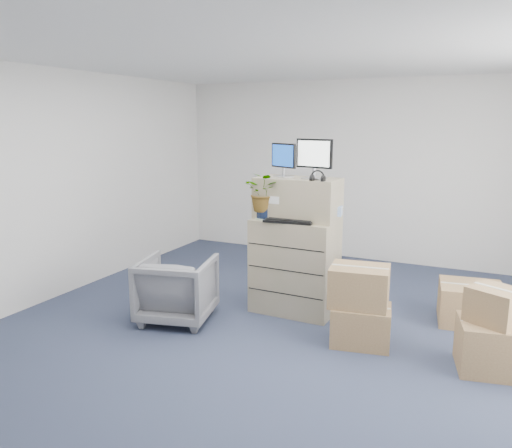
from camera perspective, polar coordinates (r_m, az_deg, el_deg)
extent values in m
plane|color=#282E48|center=(5.10, 1.89, -13.49)|extent=(7.00, 7.00, 0.00)
cube|color=silver|center=(8.00, 12.05, 5.93)|extent=(6.00, 0.02, 2.80)
cube|color=#989069|center=(5.75, 4.46, -4.77)|extent=(0.94, 0.59, 1.08)
cube|color=#989069|center=(5.63, 4.78, 2.93)|extent=(0.94, 0.49, 0.46)
cube|color=#99999E|center=(5.68, 3.15, 5.46)|extent=(0.24, 0.22, 0.01)
cylinder|color=#99999E|center=(5.67, 3.15, 5.99)|extent=(0.03, 0.03, 0.09)
cube|color=black|center=(5.66, 3.17, 7.82)|extent=(0.35, 0.20, 0.27)
cube|color=navy|center=(5.65, 3.06, 7.82)|extent=(0.31, 0.16, 0.24)
cube|color=#99999E|center=(5.50, 6.61, 5.21)|extent=(0.26, 0.22, 0.02)
cylinder|color=#99999E|center=(5.49, 6.63, 5.83)|extent=(0.04, 0.04, 0.10)
cube|color=black|center=(5.47, 6.68, 8.00)|extent=(0.43, 0.13, 0.31)
cube|color=white|center=(5.46, 6.58, 8.00)|extent=(0.39, 0.10, 0.27)
torus|color=black|center=(5.32, 7.06, 5.35)|extent=(0.15, 0.02, 0.15)
cube|color=black|center=(5.46, 3.81, 0.36)|extent=(0.56, 0.27, 0.03)
ellipsoid|color=silver|center=(5.38, 7.29, 0.15)|extent=(0.11, 0.07, 0.03)
cylinder|color=#989DA1|center=(5.63, 5.12, 1.82)|extent=(0.07, 0.07, 0.25)
cube|color=silver|center=(5.66, 4.32, 0.72)|extent=(0.07, 0.06, 0.02)
cube|color=black|center=(5.64, 4.33, 1.48)|extent=(0.07, 0.05, 0.13)
cube|color=black|center=(5.61, 7.99, 0.73)|extent=(0.23, 0.20, 0.06)
cube|color=#3F76D6|center=(5.58, 8.39, 1.53)|extent=(0.29, 0.18, 0.10)
cylinder|color=#95A787|center=(5.64, 0.92, 0.67)|extent=(0.20, 0.20, 0.02)
cylinder|color=black|center=(5.62, 0.92, 1.39)|extent=(0.17, 0.17, 0.13)
imported|color=#175318|center=(5.59, 0.93, 3.17)|extent=(0.47, 0.50, 0.34)
imported|color=slate|center=(5.59, -9.02, -6.99)|extent=(0.91, 0.87, 0.78)
cube|color=brown|center=(5.12, 11.89, -11.23)|extent=(0.63, 0.53, 0.39)
cube|color=brown|center=(4.97, 25.64, -12.56)|extent=(0.70, 0.61, 0.45)
cube|color=brown|center=(5.97, 23.28, -8.38)|extent=(0.72, 0.67, 0.43)
cube|color=brown|center=(5.02, 11.71, -6.95)|extent=(0.61, 0.51, 0.39)
cube|color=brown|center=(4.84, 25.63, -8.38)|extent=(0.52, 0.50, 0.31)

